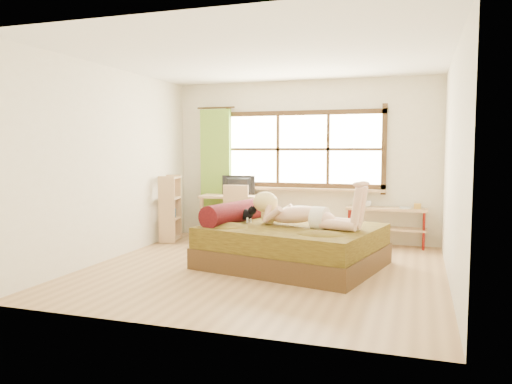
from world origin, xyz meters
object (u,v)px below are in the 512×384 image
(bed, at_px, (289,244))
(woman, at_px, (303,202))
(desk, at_px, (237,201))
(kitten, at_px, (244,213))
(bookshelf, at_px, (170,208))
(chair, at_px, (234,211))
(pipe_shelf, at_px, (387,218))

(bed, relative_size, woman, 1.65)
(bed, distance_m, desk, 2.14)
(kitten, distance_m, desk, 1.67)
(bookshelf, bearing_deg, desk, 16.01)
(chair, bearing_deg, kitten, -69.86)
(bed, xyz_separation_m, chair, (-1.25, 1.26, 0.24))
(bed, relative_size, desk, 1.96)
(bed, relative_size, bookshelf, 2.27)
(bed, relative_size, kitten, 7.68)
(kitten, bearing_deg, bookshelf, 162.27)
(kitten, height_order, desk, kitten)
(woman, height_order, kitten, woman)
(bed, height_order, woman, woman)
(woman, bearing_deg, chair, 150.62)
(bed, distance_m, kitten, 0.77)
(pipe_shelf, distance_m, bookshelf, 3.56)
(kitten, bearing_deg, woman, 3.01)
(chair, relative_size, pipe_shelf, 0.76)
(bookshelf, bearing_deg, kitten, -43.54)
(kitten, distance_m, pipe_shelf, 2.48)
(chair, bearing_deg, pipe_shelf, 4.80)
(chair, height_order, pipe_shelf, chair)
(woman, height_order, desk, woman)
(bed, bearing_deg, chair, 147.71)
(desk, relative_size, bookshelf, 1.16)
(woman, bearing_deg, bed, 175.79)
(desk, bearing_deg, kitten, -72.67)
(bed, height_order, chair, chair)
(kitten, relative_size, chair, 0.34)
(kitten, xyz_separation_m, desk, (-0.68, 1.53, -0.01))
(pipe_shelf, bearing_deg, woman, -117.18)
(chair, xyz_separation_m, bookshelf, (-1.08, -0.19, 0.03))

